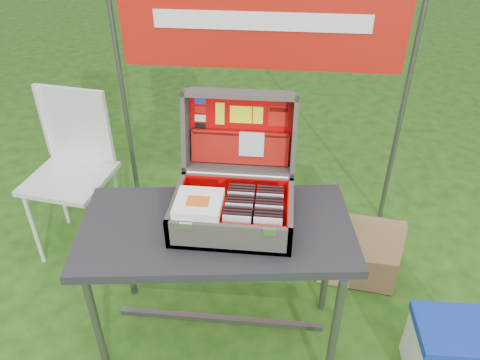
# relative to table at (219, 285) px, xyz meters

# --- Properties ---
(ground) EXTENTS (80.00, 80.00, 0.00)m
(ground) POSITION_rel_table_xyz_m (0.11, -0.02, -0.36)
(ground) COLOR #1C3F0F
(ground) RESTS_ON ground
(table) EXTENTS (1.23, 0.73, 0.73)m
(table) POSITION_rel_table_xyz_m (0.00, 0.00, 0.00)
(table) COLOR black
(table) RESTS_ON ground
(table_top) EXTENTS (1.23, 0.73, 0.04)m
(table_top) POSITION_rel_table_xyz_m (0.00, 0.00, 0.34)
(table_top) COLOR black
(table_top) RESTS_ON ground
(table_leg_fl) EXTENTS (0.04, 0.04, 0.69)m
(table_leg_fl) POSITION_rel_table_xyz_m (-0.52, -0.23, -0.02)
(table_leg_fl) COLOR #59595B
(table_leg_fl) RESTS_ON ground
(table_leg_fr) EXTENTS (0.04, 0.04, 0.69)m
(table_leg_fr) POSITION_rel_table_xyz_m (0.52, -0.23, -0.02)
(table_leg_fr) COLOR #59595B
(table_leg_fr) RESTS_ON ground
(table_leg_bl) EXTENTS (0.04, 0.04, 0.69)m
(table_leg_bl) POSITION_rel_table_xyz_m (-0.52, 0.23, -0.02)
(table_leg_bl) COLOR #59595B
(table_leg_bl) RESTS_ON ground
(table_leg_br) EXTENTS (0.04, 0.04, 0.69)m
(table_leg_br) POSITION_rel_table_xyz_m (0.52, 0.23, -0.02)
(table_leg_br) COLOR #59595B
(table_leg_br) RESTS_ON ground
(table_brace) EXTENTS (1.02, 0.03, 0.03)m
(table_brace) POSITION_rel_table_xyz_m (0.00, -0.00, -0.24)
(table_brace) COLOR #59595B
(table_brace) RESTS_ON ground
(suitcase) EXTENTS (0.50, 0.52, 0.47)m
(suitcase) POSITION_rel_table_xyz_m (0.07, 0.07, 0.60)
(suitcase) COLOR #423D37
(suitcase) RESTS_ON table
(suitcase_base_bottom) EXTENTS (0.50, 0.36, 0.02)m
(suitcase_base_bottom) POSITION_rel_table_xyz_m (0.07, 0.01, 0.37)
(suitcase_base_bottom) COLOR #423D37
(suitcase_base_bottom) RESTS_ON table_top
(suitcase_base_wall_front) EXTENTS (0.50, 0.02, 0.13)m
(suitcase_base_wall_front) POSITION_rel_table_xyz_m (0.07, -0.16, 0.43)
(suitcase_base_wall_front) COLOR #423D37
(suitcase_base_wall_front) RESTS_ON table_top
(suitcase_base_wall_back) EXTENTS (0.50, 0.02, 0.13)m
(suitcase_base_wall_back) POSITION_rel_table_xyz_m (0.07, 0.18, 0.43)
(suitcase_base_wall_back) COLOR #423D37
(suitcase_base_wall_back) RESTS_ON table_top
(suitcase_base_wall_left) EXTENTS (0.02, 0.36, 0.13)m
(suitcase_base_wall_left) POSITION_rel_table_xyz_m (-0.17, 0.01, 0.43)
(suitcase_base_wall_left) COLOR #423D37
(suitcase_base_wall_left) RESTS_ON table_top
(suitcase_base_wall_right) EXTENTS (0.02, 0.36, 0.13)m
(suitcase_base_wall_right) POSITION_rel_table_xyz_m (0.31, 0.01, 0.43)
(suitcase_base_wall_right) COLOR #423D37
(suitcase_base_wall_right) RESTS_ON table_top
(suitcase_liner_floor) EXTENTS (0.46, 0.32, 0.01)m
(suitcase_liner_floor) POSITION_rel_table_xyz_m (0.07, 0.01, 0.39)
(suitcase_liner_floor) COLOR #D2000A
(suitcase_liner_floor) RESTS_ON suitcase_base_bottom
(suitcase_latch_left) EXTENTS (0.05, 0.01, 0.03)m
(suitcase_latch_left) POSITION_rel_table_xyz_m (-0.09, -0.17, 0.49)
(suitcase_latch_left) COLOR silver
(suitcase_latch_left) RESTS_ON suitcase_base_wall_front
(suitcase_latch_right) EXTENTS (0.05, 0.01, 0.03)m
(suitcase_latch_right) POSITION_rel_table_xyz_m (0.23, -0.17, 0.49)
(suitcase_latch_right) COLOR silver
(suitcase_latch_right) RESTS_ON suitcase_base_wall_front
(suitcase_hinge) EXTENTS (0.45, 0.02, 0.02)m
(suitcase_hinge) POSITION_rel_table_xyz_m (0.07, 0.19, 0.50)
(suitcase_hinge) COLOR silver
(suitcase_hinge) RESTS_ON suitcase_base_wall_back
(suitcase_lid_back) EXTENTS (0.50, 0.09, 0.36)m
(suitcase_lid_back) POSITION_rel_table_xyz_m (0.07, 0.35, 0.65)
(suitcase_lid_back) COLOR #423D37
(suitcase_lid_back) RESTS_ON suitcase_base_wall_back
(suitcase_lid_rim_far) EXTENTS (0.50, 0.14, 0.05)m
(suitcase_lid_rim_far) POSITION_rel_table_xyz_m (0.07, 0.33, 0.83)
(suitcase_lid_rim_far) COLOR #423D37
(suitcase_lid_rim_far) RESTS_ON suitcase_lid_back
(suitcase_lid_rim_near) EXTENTS (0.50, 0.14, 0.05)m
(suitcase_lid_rim_near) POSITION_rel_table_xyz_m (0.07, 0.26, 0.50)
(suitcase_lid_rim_near) COLOR #423D37
(suitcase_lid_rim_near) RESTS_ON suitcase_lid_back
(suitcase_lid_rim_left) EXTENTS (0.02, 0.21, 0.38)m
(suitcase_lid_rim_left) POSITION_rel_table_xyz_m (-0.17, 0.30, 0.66)
(suitcase_lid_rim_left) COLOR #423D37
(suitcase_lid_rim_left) RESTS_ON suitcase_lid_back
(suitcase_lid_rim_right) EXTENTS (0.02, 0.21, 0.38)m
(suitcase_lid_rim_right) POSITION_rel_table_xyz_m (0.31, 0.30, 0.66)
(suitcase_lid_rim_right) COLOR #423D37
(suitcase_lid_rim_right) RESTS_ON suitcase_lid_back
(suitcase_lid_liner) EXTENTS (0.46, 0.07, 0.31)m
(suitcase_lid_liner) POSITION_rel_table_xyz_m (0.07, 0.34, 0.65)
(suitcase_lid_liner) COLOR #D2000A
(suitcase_lid_liner) RESTS_ON suitcase_lid_back
(suitcase_liner_wall_front) EXTENTS (0.46, 0.01, 0.11)m
(suitcase_liner_wall_front) POSITION_rel_table_xyz_m (0.07, -0.14, 0.44)
(suitcase_liner_wall_front) COLOR #D2000A
(suitcase_liner_wall_front) RESTS_ON suitcase_base_bottom
(suitcase_liner_wall_back) EXTENTS (0.46, 0.01, 0.11)m
(suitcase_liner_wall_back) POSITION_rel_table_xyz_m (0.07, 0.17, 0.44)
(suitcase_liner_wall_back) COLOR #D2000A
(suitcase_liner_wall_back) RESTS_ON suitcase_base_bottom
(suitcase_liner_wall_left) EXTENTS (0.01, 0.32, 0.11)m
(suitcase_liner_wall_left) POSITION_rel_table_xyz_m (-0.16, 0.01, 0.44)
(suitcase_liner_wall_left) COLOR #D2000A
(suitcase_liner_wall_left) RESTS_ON suitcase_base_bottom
(suitcase_liner_wall_right) EXTENTS (0.01, 0.32, 0.11)m
(suitcase_liner_wall_right) POSITION_rel_table_xyz_m (0.30, 0.01, 0.44)
(suitcase_liner_wall_right) COLOR #D2000A
(suitcase_liner_wall_right) RESTS_ON suitcase_base_bottom
(suitcase_lid_pocket) EXTENTS (0.44, 0.06, 0.15)m
(suitcase_lid_pocket) POSITION_rel_table_xyz_m (0.07, 0.30, 0.57)
(suitcase_lid_pocket) COLOR maroon
(suitcase_lid_pocket) RESTS_ON suitcase_lid_liner
(suitcase_pocket_edge) EXTENTS (0.43, 0.02, 0.02)m
(suitcase_pocket_edge) POSITION_rel_table_xyz_m (0.07, 0.31, 0.65)
(suitcase_pocket_edge) COLOR maroon
(suitcase_pocket_edge) RESTS_ON suitcase_lid_pocket
(suitcase_pocket_cd) EXTENTS (0.11, 0.03, 0.11)m
(suitcase_pocket_cd) POSITION_rel_table_xyz_m (0.12, 0.29, 0.60)
(suitcase_pocket_cd) COLOR silver
(suitcase_pocket_cd) RESTS_ON suitcase_lid_pocket
(lid_sticker_cc_a) EXTENTS (0.05, 0.01, 0.03)m
(lid_sticker_cc_a) POSITION_rel_table_xyz_m (-0.11, 0.36, 0.78)
(lid_sticker_cc_a) COLOR #1933B2
(lid_sticker_cc_a) RESTS_ON suitcase_lid_liner
(lid_sticker_cc_b) EXTENTS (0.05, 0.01, 0.03)m
(lid_sticker_cc_b) POSITION_rel_table_xyz_m (-0.11, 0.35, 0.74)
(lid_sticker_cc_b) COLOR red
(lid_sticker_cc_b) RESTS_ON suitcase_lid_liner
(lid_sticker_cc_c) EXTENTS (0.05, 0.01, 0.03)m
(lid_sticker_cc_c) POSITION_rel_table_xyz_m (-0.11, 0.34, 0.70)
(lid_sticker_cc_c) COLOR white
(lid_sticker_cc_c) RESTS_ON suitcase_lid_liner
(lid_sticker_cc_d) EXTENTS (0.05, 0.01, 0.03)m
(lid_sticker_cc_d) POSITION_rel_table_xyz_m (-0.11, 0.33, 0.66)
(lid_sticker_cc_d) COLOR black
(lid_sticker_cc_d) RESTS_ON suitcase_lid_liner
(lid_card_neon_tall) EXTENTS (0.04, 0.02, 0.10)m
(lid_card_neon_tall) POSITION_rel_table_xyz_m (-0.02, 0.35, 0.72)
(lid_card_neon_tall) COLOR #EEFC18
(lid_card_neon_tall) RESTS_ON suitcase_lid_liner
(lid_card_neon_main) EXTENTS (0.10, 0.02, 0.08)m
(lid_card_neon_main) POSITION_rel_table_xyz_m (0.07, 0.35, 0.72)
(lid_card_neon_main) COLOR #EEFC18
(lid_card_neon_main) RESTS_ON suitcase_lid_liner
(lid_card_neon_small) EXTENTS (0.04, 0.02, 0.08)m
(lid_card_neon_small) POSITION_rel_table_xyz_m (0.15, 0.35, 0.72)
(lid_card_neon_small) COLOR #EEFC18
(lid_card_neon_small) RESTS_ON suitcase_lid_liner
(lid_sticker_band) EXTENTS (0.09, 0.02, 0.09)m
(lid_sticker_band) POSITION_rel_table_xyz_m (0.24, 0.35, 0.72)
(lid_sticker_band) COLOR red
(lid_sticker_band) RESTS_ON suitcase_lid_liner
(lid_sticker_band_bar) EXTENTS (0.08, 0.01, 0.02)m
(lid_sticker_band_bar) POSITION_rel_table_xyz_m (0.24, 0.35, 0.75)
(lid_sticker_band_bar) COLOR black
(lid_sticker_band_bar) RESTS_ON suitcase_lid_liner
(cd_left_0) EXTENTS (0.11, 0.01, 0.13)m
(cd_left_0) POSITION_rel_table_xyz_m (0.10, -0.12, 0.45)
(cd_left_0) COLOR silver
(cd_left_0) RESTS_ON suitcase_liner_floor
(cd_left_1) EXTENTS (0.11, 0.01, 0.13)m
(cd_left_1) POSITION_rel_table_xyz_m (0.10, -0.10, 0.45)
(cd_left_1) COLOR black
(cd_left_1) RESTS_ON suitcase_liner_floor
(cd_left_2) EXTENTS (0.11, 0.01, 0.13)m
(cd_left_2) POSITION_rel_table_xyz_m (0.10, -0.08, 0.45)
(cd_left_2) COLOR black
(cd_left_2) RESTS_ON suitcase_liner_floor
(cd_left_3) EXTENTS (0.11, 0.01, 0.13)m
(cd_left_3) POSITION_rel_table_xyz_m (0.10, -0.06, 0.45)
(cd_left_3) COLOR black
(cd_left_3) RESTS_ON suitcase_liner_floor
(cd_left_4) EXTENTS (0.11, 0.01, 0.13)m
(cd_left_4) POSITION_rel_table_xyz_m (0.10, -0.04, 0.45)
(cd_left_4) COLOR silver
(cd_left_4) RESTS_ON suitcase_liner_floor
(cd_left_5) EXTENTS (0.11, 0.01, 0.13)m
(cd_left_5) POSITION_rel_table_xyz_m (0.10, -0.02, 0.45)
(cd_left_5) COLOR black
(cd_left_5) RESTS_ON suitcase_liner_floor
(cd_left_6) EXTENTS (0.11, 0.01, 0.13)m
(cd_left_6) POSITION_rel_table_xyz_m (0.10, -0.00, 0.45)
(cd_left_6) COLOR black
(cd_left_6) RESTS_ON suitcase_liner_floor
(cd_left_7) EXTENTS (0.11, 0.01, 0.13)m
(cd_left_7) POSITION_rel_table_xyz_m (0.10, 0.02, 0.45)
(cd_left_7) COLOR black
(cd_left_7) RESTS_ON suitcase_liner_floor
(cd_left_8) EXTENTS (0.11, 0.01, 0.13)m
(cd_left_8) POSITION_rel_table_xyz_m (0.10, 0.04, 0.45)
(cd_left_8) COLOR silver
(cd_left_8) RESTS_ON suitcase_liner_floor
(cd_left_9) EXTENTS (0.11, 0.01, 0.13)m
(cd_left_9) POSITION_rel_table_xyz_m (0.10, 0.06, 0.45)
(cd_left_9) COLOR black
(cd_left_9) RESTS_ON suitcase_liner_floor
(cd_left_10) EXTENTS (0.11, 0.01, 0.13)m
(cd_left_10) POSITION_rel_table_xyz_m (0.10, 0.08, 0.45)
(cd_left_10) COLOR black
(cd_left_10) RESTS_ON suitcase_liner_floor
(cd_left_11) EXTENTS (0.11, 0.01, 0.13)m
(cd_left_11) POSITION_rel_table_xyz_m (0.10, 0.10, 0.45)
(cd_left_11) COLOR black
(cd_left_11) RESTS_ON suitcase_liner_floor
(cd_right_0) EXTENTS (0.11, 0.01, 0.13)m
(cd_right_0) POSITION_rel_table_xyz_m (0.22, -0.12, 0.45)
(cd_right_0) COLOR silver
(cd_right_0) RESTS_ON suitcase_liner_floor
(cd_right_1) EXTENTS (0.11, 0.01, 0.13)m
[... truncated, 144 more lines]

